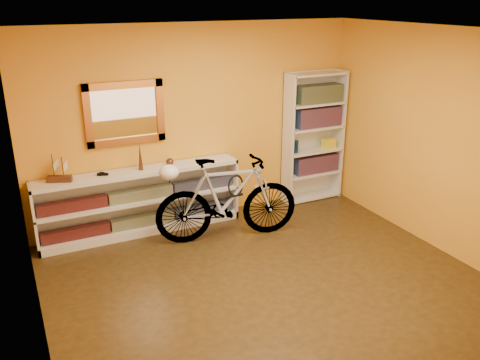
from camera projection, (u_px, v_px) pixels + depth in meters
name	position (u px, v px, depth m)	size (l,w,h in m)	color
floor	(268.00, 283.00, 5.40)	(4.50, 4.00, 0.01)	#30210D
ceiling	(274.00, 31.00, 4.49)	(4.50, 4.00, 0.01)	silver
back_wall	(197.00, 124.00, 6.64)	(4.50, 0.01, 2.60)	orange
left_wall	(25.00, 209.00, 4.02)	(0.01, 4.00, 2.60)	orange
right_wall	(439.00, 141.00, 5.87)	(0.01, 4.00, 2.60)	orange
gilt_mirror	(125.00, 113.00, 6.13)	(0.98, 0.06, 0.78)	#97531B
wall_socket	(257.00, 188.00, 7.35)	(0.09, 0.01, 0.09)	silver
console_unit	(141.00, 201.00, 6.43)	(2.60, 0.35, 0.85)	silver
cd_row_lower	(143.00, 220.00, 6.50)	(2.50, 0.13, 0.14)	black
cd_row_upper	(141.00, 194.00, 6.37)	(2.50, 0.13, 0.14)	navy
model_ship	(58.00, 168.00, 5.83)	(0.28, 0.11, 0.34)	#3D1E11
toy_car	(103.00, 175.00, 6.10)	(0.00, 0.00, 0.00)	black
bronze_ornament	(140.00, 157.00, 6.23)	(0.06, 0.06, 0.34)	#522F1C
decorative_orb	(170.00, 162.00, 6.43)	(0.10, 0.10, 0.10)	#522F1C
bookcase	(313.00, 137.00, 7.33)	(0.90, 0.30, 1.90)	silver
book_row_a	(315.00, 163.00, 7.50)	(0.70, 0.22, 0.26)	maroon
book_row_b	(317.00, 117.00, 7.25)	(0.70, 0.22, 0.28)	maroon
book_row_c	(319.00, 94.00, 7.13)	(0.70, 0.22, 0.25)	#184955
travel_mug	(296.00, 147.00, 7.22)	(0.08, 0.08, 0.18)	navy
red_tin	(303.00, 97.00, 7.07)	(0.14, 0.14, 0.18)	maroon
yellow_bag	(329.00, 143.00, 7.44)	(0.19, 0.13, 0.15)	yellow
bicycle	(227.00, 199.00, 6.22)	(1.84, 0.48, 1.08)	silver
helmet	(169.00, 172.00, 5.91)	(0.24, 0.23, 0.18)	white
u_lock	(236.00, 186.00, 6.19)	(0.21, 0.21, 0.02)	black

